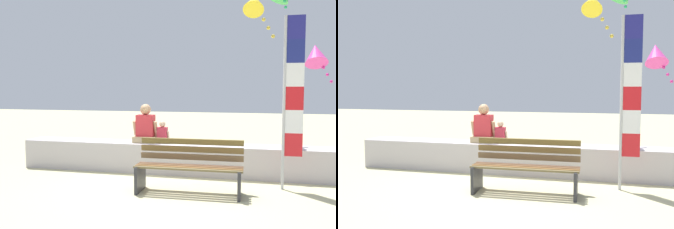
% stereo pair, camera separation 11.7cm
% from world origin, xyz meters
% --- Properties ---
extents(ground_plane, '(40.00, 40.00, 0.00)m').
position_xyz_m(ground_plane, '(0.00, 0.00, 0.00)').
color(ground_plane, '#C0BA8D').
extents(seawall_ledge, '(6.96, 0.63, 0.61)m').
position_xyz_m(seawall_ledge, '(0.00, 1.16, 0.30)').
color(seawall_ledge, '#BBB2B5').
rests_on(seawall_ledge, ground).
extents(park_bench, '(1.80, 0.65, 0.88)m').
position_xyz_m(park_bench, '(0.39, -0.20, 0.43)').
color(park_bench, brown).
rests_on(park_bench, ground).
extents(person_adult, '(0.53, 0.39, 0.81)m').
position_xyz_m(person_adult, '(-0.80, 1.19, 0.93)').
color(person_adult, tan).
rests_on(person_adult, seawall_ledge).
extents(person_child, '(0.30, 0.22, 0.46)m').
position_xyz_m(person_child, '(-0.44, 1.19, 0.79)').
color(person_child, '#38344E').
rests_on(person_child, seawall_ledge).
extents(flag_banner, '(0.34, 0.05, 2.98)m').
position_xyz_m(flag_banner, '(2.03, 0.38, 1.66)').
color(flag_banner, '#B7B7BC').
rests_on(flag_banner, ground).
extents(kite_yellow, '(0.69, 0.68, 1.08)m').
position_xyz_m(kite_yellow, '(1.39, 1.98, 3.56)').
color(kite_yellow, yellow).
extents(kite_magenta, '(0.74, 0.81, 1.15)m').
position_xyz_m(kite_magenta, '(2.95, 4.11, 2.64)').
color(kite_magenta, '#DB3D9E').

